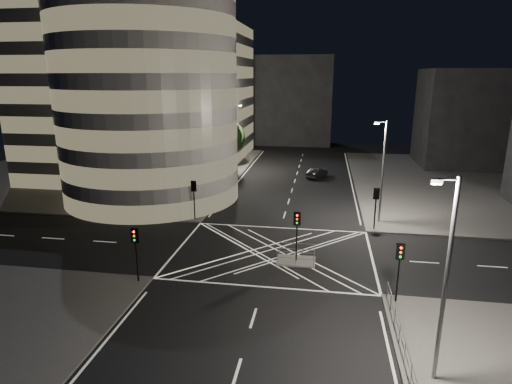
% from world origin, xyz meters
% --- Properties ---
extents(ground, '(120.00, 120.00, 0.00)m').
position_xyz_m(ground, '(0.00, 0.00, 0.00)').
color(ground, black).
rests_on(ground, ground).
extents(sidewalk_far_left, '(42.00, 42.00, 0.15)m').
position_xyz_m(sidewalk_far_left, '(-29.00, 27.00, 0.07)').
color(sidewalk_far_left, '#4A4745').
rests_on(sidewalk_far_left, ground).
extents(central_island, '(3.00, 2.00, 0.15)m').
position_xyz_m(central_island, '(2.00, -1.50, 0.07)').
color(central_island, slate).
rests_on(central_island, ground).
extents(office_tower_curved, '(30.00, 29.00, 27.20)m').
position_xyz_m(office_tower_curved, '(-20.74, 18.74, 12.65)').
color(office_tower_curved, gray).
rests_on(office_tower_curved, sidewalk_far_left).
extents(office_block_rear, '(24.00, 16.00, 22.00)m').
position_xyz_m(office_block_rear, '(-22.00, 42.00, 11.15)').
color(office_block_rear, gray).
rests_on(office_block_rear, sidewalk_far_left).
extents(building_right_far, '(14.00, 12.00, 15.00)m').
position_xyz_m(building_right_far, '(26.00, 40.00, 7.65)').
color(building_right_far, black).
rests_on(building_right_far, sidewalk_far_right).
extents(building_far_end, '(18.00, 8.00, 18.00)m').
position_xyz_m(building_far_end, '(-4.00, 58.00, 9.00)').
color(building_far_end, black).
rests_on(building_far_end, ground).
extents(tree_a, '(3.84, 3.84, 6.59)m').
position_xyz_m(tree_a, '(-10.50, 9.00, 4.52)').
color(tree_a, black).
rests_on(tree_a, sidewalk_far_left).
extents(tree_b, '(4.76, 4.76, 7.65)m').
position_xyz_m(tree_b, '(-10.50, 15.00, 5.06)').
color(tree_b, black).
rests_on(tree_b, sidewalk_far_left).
extents(tree_c, '(3.80, 3.80, 7.00)m').
position_xyz_m(tree_c, '(-10.50, 21.00, 4.95)').
color(tree_c, black).
rests_on(tree_c, sidewalk_far_left).
extents(tree_d, '(5.26, 5.26, 8.54)m').
position_xyz_m(tree_d, '(-10.50, 27.00, 5.66)').
color(tree_d, black).
rests_on(tree_d, sidewalk_far_left).
extents(tree_e, '(3.98, 3.98, 6.83)m').
position_xyz_m(tree_e, '(-10.50, 33.00, 4.68)').
color(tree_e, black).
rests_on(tree_e, sidewalk_far_left).
extents(traffic_signal_fl, '(0.55, 0.22, 4.00)m').
position_xyz_m(traffic_signal_fl, '(-8.80, 6.80, 2.91)').
color(traffic_signal_fl, black).
rests_on(traffic_signal_fl, sidewalk_far_left).
extents(traffic_signal_nl, '(0.55, 0.22, 4.00)m').
position_xyz_m(traffic_signal_nl, '(-8.80, -6.80, 2.91)').
color(traffic_signal_nl, black).
rests_on(traffic_signal_nl, sidewalk_near_left).
extents(traffic_signal_fr, '(0.55, 0.22, 4.00)m').
position_xyz_m(traffic_signal_fr, '(8.80, 6.80, 2.91)').
color(traffic_signal_fr, black).
rests_on(traffic_signal_fr, sidewalk_far_right).
extents(traffic_signal_nr, '(0.55, 0.22, 4.00)m').
position_xyz_m(traffic_signal_nr, '(8.80, -6.80, 2.91)').
color(traffic_signal_nr, black).
rests_on(traffic_signal_nr, sidewalk_near_right).
extents(traffic_signal_island, '(0.55, 0.22, 4.00)m').
position_xyz_m(traffic_signal_island, '(2.00, -1.50, 2.91)').
color(traffic_signal_island, black).
rests_on(traffic_signal_island, central_island).
extents(street_lamp_left_near, '(1.25, 0.25, 10.00)m').
position_xyz_m(street_lamp_left_near, '(-9.44, 12.00, 5.54)').
color(street_lamp_left_near, slate).
rests_on(street_lamp_left_near, sidewalk_far_left).
extents(street_lamp_left_far, '(1.25, 0.25, 10.00)m').
position_xyz_m(street_lamp_left_far, '(-9.44, 30.00, 5.54)').
color(street_lamp_left_far, slate).
rests_on(street_lamp_left_far, sidewalk_far_left).
extents(street_lamp_right_far, '(1.25, 0.25, 10.00)m').
position_xyz_m(street_lamp_right_far, '(9.44, 9.00, 5.54)').
color(street_lamp_right_far, slate).
rests_on(street_lamp_right_far, sidewalk_far_right).
extents(street_lamp_right_near, '(1.25, 0.25, 10.00)m').
position_xyz_m(street_lamp_right_near, '(9.44, -14.00, 5.54)').
color(street_lamp_right_near, slate).
rests_on(street_lamp_right_near, sidewalk_near_right).
extents(railing_near_right, '(0.06, 11.70, 1.10)m').
position_xyz_m(railing_near_right, '(8.30, -12.15, 0.70)').
color(railing_near_right, slate).
rests_on(railing_near_right, sidewalk_near_right).
extents(railing_island_south, '(2.80, 0.06, 1.10)m').
position_xyz_m(railing_island_south, '(2.00, -2.40, 0.70)').
color(railing_island_south, slate).
rests_on(railing_island_south, central_island).
extents(railing_island_north, '(2.80, 0.06, 1.10)m').
position_xyz_m(railing_island_north, '(2.00, -0.60, 0.70)').
color(railing_island_north, slate).
rests_on(railing_island_north, central_island).
extents(sedan, '(3.08, 4.55, 1.42)m').
position_xyz_m(sedan, '(2.97, 27.38, 0.71)').
color(sedan, black).
rests_on(sedan, ground).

